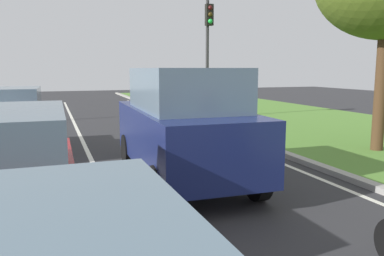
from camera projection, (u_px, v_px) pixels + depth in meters
ground_plane at (108, 143)px, 12.06m from camera, size 60.00×60.00×0.00m
lane_line_center at (84, 145)px, 11.82m from camera, size 0.12×32.00×0.01m
lane_line_right_edge at (216, 136)px, 13.27m from camera, size 0.12×32.00×0.01m
grass_verge_right at (335, 128)px, 14.90m from camera, size 9.00×48.00×0.06m
curb_right at (229, 134)px, 13.42m from camera, size 0.24×48.00×0.12m
car_suv_ahead at (184, 125)px, 7.82m from camera, size 2.06×4.54×2.28m
car_hatchback_far at (11, 121)px, 10.44m from camera, size 1.82×3.75×1.78m
traffic_light_near_right at (208, 39)px, 17.21m from camera, size 0.32×0.50×5.21m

